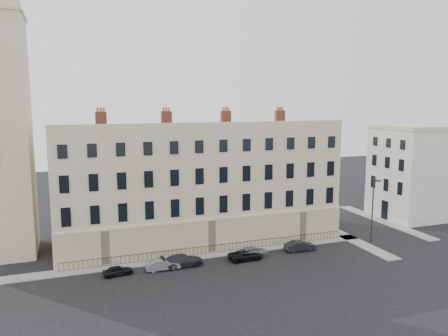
# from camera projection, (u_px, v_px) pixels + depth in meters

# --- Properties ---
(ground) EXTENTS (160.00, 160.00, 0.00)m
(ground) POSITION_uv_depth(u_px,v_px,m) (278.00, 263.00, 49.74)
(ground) COLOR black
(ground) RESTS_ON ground
(terrace) EXTENTS (36.22, 12.22, 17.00)m
(terrace) POSITION_uv_depth(u_px,v_px,m) (198.00, 183.00, 57.74)
(terrace) COLOR beige
(terrace) RESTS_ON ground
(adjacent_building) EXTENTS (10.00, 10.00, 14.00)m
(adjacent_building) POSITION_uv_depth(u_px,v_px,m) (413.00, 173.00, 68.65)
(adjacent_building) COLOR beige
(adjacent_building) RESTS_ON ground
(pavement_terrace) EXTENTS (48.00, 2.00, 0.12)m
(pavement_terrace) POSITION_uv_depth(u_px,v_px,m) (182.00, 258.00, 51.03)
(pavement_terrace) COLOR gray
(pavement_terrace) RESTS_ON ground
(pavement_east_return) EXTENTS (2.00, 24.00, 0.12)m
(pavement_east_return) POSITION_uv_depth(u_px,v_px,m) (335.00, 231.00, 61.54)
(pavement_east_return) COLOR gray
(pavement_east_return) RESTS_ON ground
(pavement_adjacent) EXTENTS (2.00, 20.00, 0.12)m
(pavement_adjacent) POSITION_uv_depth(u_px,v_px,m) (383.00, 221.00, 66.75)
(pavement_adjacent) COLOR gray
(pavement_adjacent) RESTS_ON ground
(railings) EXTENTS (35.00, 0.04, 0.96)m
(railings) POSITION_uv_depth(u_px,v_px,m) (213.00, 249.00, 52.67)
(railings) COLOR black
(railings) RESTS_ON ground
(car_a) EXTENTS (3.26, 1.69, 1.06)m
(car_a) POSITION_uv_depth(u_px,v_px,m) (118.00, 271.00, 46.04)
(car_a) COLOR black
(car_a) RESTS_ON ground
(car_b) EXTENTS (3.78, 1.38, 1.24)m
(car_b) POSITION_uv_depth(u_px,v_px,m) (163.00, 264.00, 47.55)
(car_b) COLOR slate
(car_b) RESTS_ON ground
(car_c) EXTENTS (4.79, 2.13, 1.37)m
(car_c) POSITION_uv_depth(u_px,v_px,m) (183.00, 260.00, 48.56)
(car_c) COLOR #22252E
(car_c) RESTS_ON ground
(car_d) EXTENTS (4.12, 2.01, 1.13)m
(car_d) POSITION_uv_depth(u_px,v_px,m) (245.00, 255.00, 50.55)
(car_d) COLOR black
(car_d) RESTS_ON ground
(car_e) EXTENTS (4.00, 1.94, 1.32)m
(car_e) POSITION_uv_depth(u_px,v_px,m) (252.00, 252.00, 51.48)
(car_e) COLOR gray
(car_e) RESTS_ON ground
(car_f) EXTENTS (3.92, 1.53, 1.27)m
(car_f) POSITION_uv_depth(u_px,v_px,m) (300.00, 246.00, 53.62)
(car_f) COLOR black
(car_f) RESTS_ON ground
(streetlamp) EXTENTS (0.81, 1.76, 8.54)m
(streetlamp) POSITION_uv_depth(u_px,v_px,m) (373.00, 207.00, 56.26)
(streetlamp) COLOR #2C2B30
(streetlamp) RESTS_ON ground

